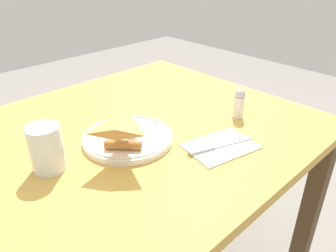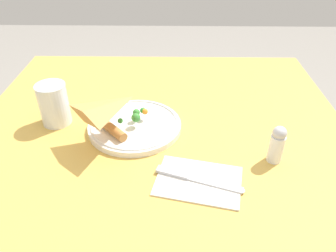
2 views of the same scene
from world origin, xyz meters
The scene contains 6 objects.
dining_table centered at (0.00, 0.00, 0.61)m, with size 1.00×0.87×0.71m.
plate_pizza centered at (-0.07, -0.04, 0.72)m, with size 0.24×0.24×0.05m.
milk_glass centered at (-0.28, -0.01, 0.77)m, with size 0.08×0.08×0.11m.
napkin_folded centered at (0.09, -0.24, 0.71)m, with size 0.20×0.16×0.00m.
butter_knife centered at (0.08, -0.23, 0.72)m, with size 0.19×0.08×0.01m.
salt_shaker centered at (0.27, -0.16, 0.76)m, with size 0.03×0.03×0.09m.
Camera 1 is at (-0.52, -0.67, 1.17)m, focal length 35.00 mm.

